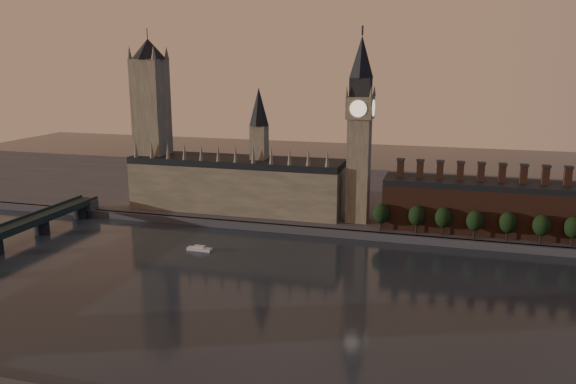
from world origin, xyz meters
name	(u,v)px	position (x,y,z in m)	size (l,w,h in m)	color
ground	(287,303)	(0.00, 0.00, 0.00)	(900.00, 900.00, 0.00)	black
north_bank	(358,196)	(0.00, 178.04, 2.00)	(900.00, 182.00, 4.00)	#48484D
palace_of_westminster	(237,182)	(-64.41, 114.91, 21.63)	(130.00, 30.30, 74.00)	gray
victoria_tower	(152,117)	(-120.00, 115.00, 59.09)	(24.00, 24.00, 108.00)	gray
big_ben	(360,128)	(10.00, 110.00, 56.83)	(15.00, 15.00, 107.00)	gray
chimney_block	(489,206)	(80.00, 110.00, 17.82)	(110.00, 25.00, 37.00)	#4E2B1E
embankment_tree_0	(381,214)	(25.13, 94.41, 13.47)	(8.60, 8.60, 14.88)	black
embankment_tree_1	(417,216)	(43.64, 95.36, 13.47)	(8.60, 8.60, 14.88)	black
embankment_tree_2	(443,218)	(57.12, 95.49, 13.47)	(8.60, 8.60, 14.88)	black
embankment_tree_3	(475,221)	(72.66, 93.63, 13.47)	(8.60, 8.60, 14.88)	black
embankment_tree_4	(508,222)	(88.52, 95.05, 13.47)	(8.60, 8.60, 14.88)	black
embankment_tree_5	(542,225)	(104.09, 93.90, 13.47)	(8.60, 8.60, 14.88)	black
embankment_tree_6	(573,227)	(118.42, 94.24, 13.47)	(8.60, 8.60, 14.88)	black
river_boat	(200,249)	(-59.56, 48.46, 0.97)	(12.71, 3.85, 2.53)	silver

